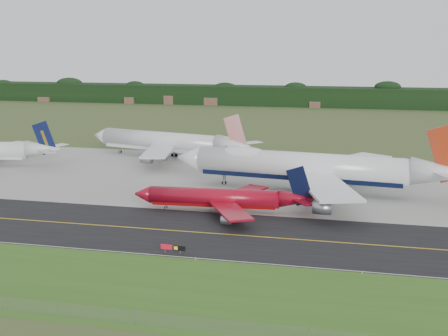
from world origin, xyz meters
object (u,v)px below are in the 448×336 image
(jet_red_737, at_px, (224,198))
(taxiway_sign, at_px, (173,248))
(jet_star_tail, at_px, (168,142))
(jet_ba_747, at_px, (310,167))

(jet_red_737, xyz_separation_m, taxiway_sign, (-2.30, -31.34, -2.03))
(jet_red_737, relative_size, jet_star_tail, 0.69)
(jet_ba_747, relative_size, taxiway_sign, 16.02)
(jet_ba_747, height_order, jet_red_737, jet_ba_747)
(jet_star_tail, distance_m, taxiway_sign, 100.41)
(jet_ba_747, xyz_separation_m, jet_red_737, (-17.56, -24.62, -3.53))
(jet_ba_747, height_order, taxiway_sign, jet_ba_747)
(jet_red_737, bearing_deg, taxiway_sign, -94.21)
(jet_red_737, bearing_deg, jet_ba_747, 54.49)
(jet_ba_747, distance_m, jet_red_737, 30.45)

